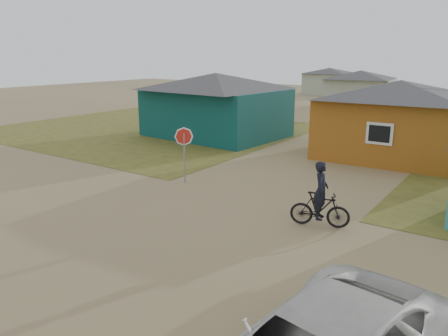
% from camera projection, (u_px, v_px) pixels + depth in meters
% --- Properties ---
extents(ground, '(120.00, 120.00, 0.00)m').
position_uv_depth(ground, '(180.00, 234.00, 12.85)').
color(ground, '#917C53').
extents(grass_nw, '(20.00, 18.00, 0.00)m').
position_uv_depth(grass_nw, '(149.00, 129.00, 30.92)').
color(grass_nw, olive).
rests_on(grass_nw, ground).
extents(house_teal, '(8.93, 7.08, 4.00)m').
position_uv_depth(house_teal, '(216.00, 104.00, 27.74)').
color(house_teal, '#0A3A39').
rests_on(house_teal, ground).
extents(house_yellow, '(7.72, 6.76, 3.90)m').
position_uv_depth(house_yellow, '(397.00, 118.00, 22.05)').
color(house_yellow, '#9A5817').
rests_on(house_yellow, ground).
extents(house_pale_west, '(7.04, 6.15, 3.60)m').
position_uv_depth(house_pale_west, '(360.00, 89.00, 42.65)').
color(house_pale_west, '#9FA790').
rests_on(house_pale_west, ground).
extents(house_pale_north, '(6.28, 5.81, 3.40)m').
position_uv_depth(house_pale_north, '(329.00, 81.00, 56.62)').
color(house_pale_north, '#9FA790').
rests_on(house_pale_north, ground).
extents(stop_sign, '(0.71, 0.33, 2.32)m').
position_uv_depth(stop_sign, '(184.00, 142.00, 17.57)').
color(stop_sign, gray).
rests_on(stop_sign, ground).
extents(cyclist, '(1.89, 1.04, 2.05)m').
position_uv_depth(cyclist, '(320.00, 203.00, 13.28)').
color(cyclist, black).
rests_on(cyclist, ground).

